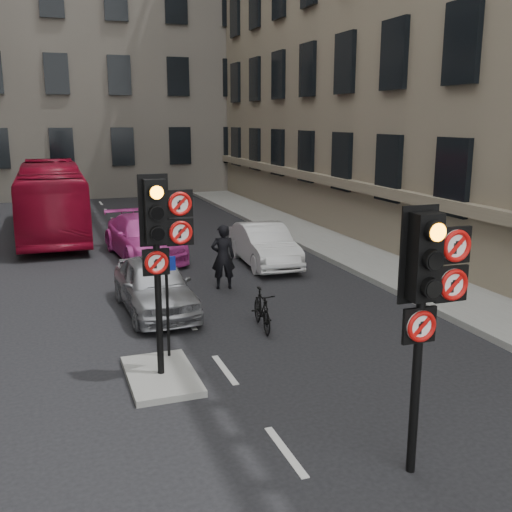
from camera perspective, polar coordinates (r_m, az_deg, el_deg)
pavement_right at (r=20.37m, az=10.88°, el=-0.11°), size 3.00×50.00×0.16m
centre_island at (r=11.19m, az=-9.01°, el=-11.21°), size 1.20×2.00×0.12m
building_far at (r=43.50m, az=-16.53°, el=19.59°), size 30.00×14.00×20.00m
signal_near at (r=7.79m, az=16.09°, el=-2.67°), size 0.91×0.40×3.58m
signal_far at (r=10.40m, az=-9.05°, el=2.23°), size 0.91×0.40×3.58m
car_silver at (r=14.75m, az=-9.65°, el=-2.74°), size 1.73×3.96×1.33m
car_white at (r=19.20m, az=0.78°, el=1.08°), size 1.60×4.05×1.31m
car_pink at (r=20.61m, az=-10.65°, el=1.81°), size 2.43×4.99×1.40m
bus_red at (r=25.67m, az=-18.90°, el=5.18°), size 2.53×10.35×2.87m
motorcycle at (r=13.39m, az=0.58°, el=-5.12°), size 0.61×1.55×0.91m
motorcyclist at (r=16.45m, az=-3.16°, el=-0.08°), size 0.72×0.54×1.81m
info_sign at (r=11.46m, az=-8.46°, el=-3.46°), size 0.34×0.10×1.98m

